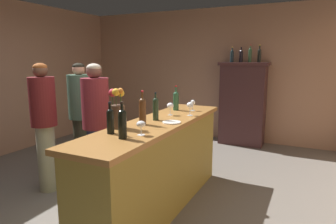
{
  "coord_description": "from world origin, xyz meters",
  "views": [
    {
      "loc": [
        2.06,
        -2.76,
        1.68
      ],
      "look_at": [
        0.81,
        -0.2,
        1.15
      ],
      "focal_mm": 31.69,
      "sensor_mm": 36.0,
      "label": 1
    }
  ],
  "objects_px": {
    "wine_bottle_malbec": "(156,108)",
    "display_bottle_midleft": "(241,55)",
    "bar_counter": "(158,166)",
    "display_bottle_midright": "(259,55)",
    "wine_glass_rear": "(170,106)",
    "patron_redhead": "(96,122)",
    "patron_tall": "(81,114)",
    "wine_bottle_syrah": "(110,120)",
    "patron_by_cabinet": "(44,122)",
    "wine_glass_front": "(193,103)",
    "wine_bottle_chardonnay": "(122,122)",
    "display_cabinet": "(243,102)",
    "display_bottle_left": "(232,55)",
    "display_bottle_center": "(250,54)",
    "wine_bottle_rose": "(143,110)",
    "wine_bottle_riesling": "(176,100)",
    "wine_glass_spare": "(190,105)",
    "wine_glass_mid": "(141,125)",
    "cheese_plate": "(172,122)",
    "flower_arrangement": "(118,111)"
  },
  "relations": [
    {
      "from": "wine_bottle_malbec",
      "to": "display_bottle_midleft",
      "type": "distance_m",
      "value": 3.0
    },
    {
      "from": "bar_counter",
      "to": "display_bottle_midright",
      "type": "distance_m",
      "value": 3.29
    },
    {
      "from": "wine_glass_rear",
      "to": "patron_redhead",
      "type": "xyz_separation_m",
      "value": [
        -0.91,
        -0.25,
        -0.23
      ]
    },
    {
      "from": "wine_glass_rear",
      "to": "patron_tall",
      "type": "relative_size",
      "value": 0.09
    },
    {
      "from": "wine_bottle_syrah",
      "to": "patron_by_cabinet",
      "type": "bearing_deg",
      "value": 161.92
    },
    {
      "from": "wine_glass_front",
      "to": "wine_bottle_chardonnay",
      "type": "bearing_deg",
      "value": -91.65
    },
    {
      "from": "patron_by_cabinet",
      "to": "wine_glass_rear",
      "type": "bearing_deg",
      "value": 29.22
    },
    {
      "from": "wine_bottle_chardonnay",
      "to": "display_cabinet",
      "type": "bearing_deg",
      "value": 86.59
    },
    {
      "from": "display_bottle_left",
      "to": "display_bottle_center",
      "type": "relative_size",
      "value": 0.9
    },
    {
      "from": "wine_bottle_rose",
      "to": "display_bottle_midleft",
      "type": "distance_m",
      "value": 3.24
    },
    {
      "from": "wine_bottle_syrah",
      "to": "bar_counter",
      "type": "bearing_deg",
      "value": 77.45
    },
    {
      "from": "wine_bottle_malbec",
      "to": "display_bottle_midright",
      "type": "height_order",
      "value": "display_bottle_midright"
    },
    {
      "from": "bar_counter",
      "to": "display_bottle_midleft",
      "type": "xyz_separation_m",
      "value": [
        0.21,
        3.0,
        1.22
      ]
    },
    {
      "from": "wine_bottle_riesling",
      "to": "wine_glass_spare",
      "type": "distance_m",
      "value": 0.4
    },
    {
      "from": "wine_bottle_rose",
      "to": "display_bottle_center",
      "type": "distance_m",
      "value": 3.26
    },
    {
      "from": "bar_counter",
      "to": "display_bottle_left",
      "type": "height_order",
      "value": "display_bottle_left"
    },
    {
      "from": "wine_glass_mid",
      "to": "wine_glass_rear",
      "type": "relative_size",
      "value": 0.87
    },
    {
      "from": "patron_by_cabinet",
      "to": "wine_glass_spare",
      "type": "bearing_deg",
      "value": 29.01
    },
    {
      "from": "wine_glass_spare",
      "to": "display_bottle_midleft",
      "type": "height_order",
      "value": "display_bottle_midleft"
    },
    {
      "from": "display_bottle_midleft",
      "to": "wine_bottle_riesling",
      "type": "bearing_deg",
      "value": -98.12
    },
    {
      "from": "display_cabinet",
      "to": "wine_glass_spare",
      "type": "height_order",
      "value": "display_cabinet"
    },
    {
      "from": "wine_bottle_riesling",
      "to": "wine_bottle_malbec",
      "type": "bearing_deg",
      "value": -84.51
    },
    {
      "from": "display_cabinet",
      "to": "wine_glass_mid",
      "type": "relative_size",
      "value": 12.25
    },
    {
      "from": "bar_counter",
      "to": "wine_bottle_rose",
      "type": "relative_size",
      "value": 7.05
    },
    {
      "from": "display_cabinet",
      "to": "cheese_plate",
      "type": "relative_size",
      "value": 8.15
    },
    {
      "from": "wine_glass_front",
      "to": "wine_bottle_malbec",
      "type": "bearing_deg",
      "value": -101.6
    },
    {
      "from": "display_cabinet",
      "to": "wine_bottle_malbec",
      "type": "height_order",
      "value": "display_cabinet"
    },
    {
      "from": "wine_bottle_chardonnay",
      "to": "wine_bottle_rose",
      "type": "bearing_deg",
      "value": 103.17
    },
    {
      "from": "display_cabinet",
      "to": "wine_glass_front",
      "type": "height_order",
      "value": "display_cabinet"
    },
    {
      "from": "wine_glass_spare",
      "to": "patron_tall",
      "type": "distance_m",
      "value": 1.69
    },
    {
      "from": "cheese_plate",
      "to": "display_bottle_center",
      "type": "bearing_deg",
      "value": 85.97
    },
    {
      "from": "wine_bottle_rose",
      "to": "wine_glass_mid",
      "type": "height_order",
      "value": "wine_bottle_rose"
    },
    {
      "from": "cheese_plate",
      "to": "display_bottle_center",
      "type": "height_order",
      "value": "display_bottle_center"
    },
    {
      "from": "bar_counter",
      "to": "wine_bottle_rose",
      "type": "height_order",
      "value": "wine_bottle_rose"
    },
    {
      "from": "display_cabinet",
      "to": "display_bottle_midright",
      "type": "height_order",
      "value": "display_bottle_midright"
    },
    {
      "from": "flower_arrangement",
      "to": "display_bottle_midleft",
      "type": "distance_m",
      "value": 3.49
    },
    {
      "from": "wine_bottle_rose",
      "to": "display_bottle_center",
      "type": "relative_size",
      "value": 1.08
    },
    {
      "from": "patron_by_cabinet",
      "to": "wine_bottle_chardonnay",
      "type": "bearing_deg",
      "value": -11.72
    },
    {
      "from": "bar_counter",
      "to": "wine_bottle_chardonnay",
      "type": "relative_size",
      "value": 7.81
    },
    {
      "from": "wine_bottle_riesling",
      "to": "display_bottle_midleft",
      "type": "distance_m",
      "value": 2.36
    },
    {
      "from": "wine_glass_front",
      "to": "flower_arrangement",
      "type": "xyz_separation_m",
      "value": [
        -0.3,
        -1.22,
        0.07
      ]
    },
    {
      "from": "wine_glass_spare",
      "to": "patron_tall",
      "type": "xyz_separation_m",
      "value": [
        -1.68,
        -0.01,
        -0.24
      ]
    },
    {
      "from": "wine_glass_front",
      "to": "wine_glass_mid",
      "type": "height_order",
      "value": "wine_glass_front"
    },
    {
      "from": "wine_bottle_malbec",
      "to": "display_bottle_center",
      "type": "xyz_separation_m",
      "value": [
        0.42,
        2.94,
        0.6
      ]
    },
    {
      "from": "flower_arrangement",
      "to": "wine_bottle_malbec",
      "type": "bearing_deg",
      "value": 72.38
    },
    {
      "from": "display_cabinet",
      "to": "display_bottle_left",
      "type": "height_order",
      "value": "display_bottle_left"
    },
    {
      "from": "wine_bottle_malbec",
      "to": "display_bottle_left",
      "type": "distance_m",
      "value": 2.99
    },
    {
      "from": "wine_glass_front",
      "to": "wine_glass_rear",
      "type": "distance_m",
      "value": 0.42
    },
    {
      "from": "display_cabinet",
      "to": "wine_bottle_riesling",
      "type": "distance_m",
      "value": 2.31
    },
    {
      "from": "display_bottle_midleft",
      "to": "wine_glass_rear",
      "type": "bearing_deg",
      "value": -95.25
    }
  ]
}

